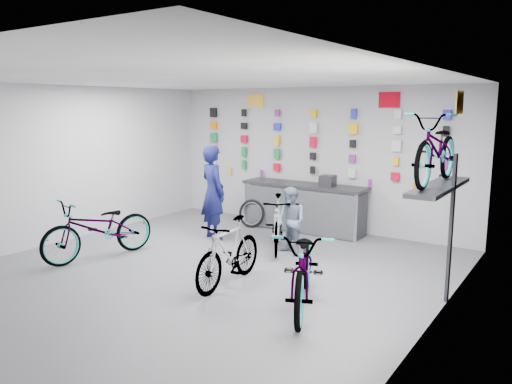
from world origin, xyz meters
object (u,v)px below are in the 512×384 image
Objects in this scene: bike_right at (305,266)px; clerk at (213,192)px; counter at (303,208)px; bike_left at (99,228)px; bike_service at (277,223)px; bike_center at (229,252)px; customer at (291,221)px.

clerk reaches higher than bike_right.
counter is 1.28× the size of bike_right.
clerk is (0.81, 2.12, 0.40)m from bike_left.
bike_service is at bearing 55.63° from bike_left.
counter is 1.62× the size of bike_service.
customer reaches higher than bike_center.
bike_right is at bearing 169.99° from clerk.
bike_left is 3.96m from bike_right.
clerk is at bearing 122.34° from bike_right.
customer is (0.65, -1.66, 0.12)m from counter.
bike_center is 2.70m from clerk.
customer reaches higher than bike_left.
customer is at bearing 86.77° from bike_center.
customer is at bearing -68.69° from counter.
customer is (-1.33, 1.94, 0.05)m from bike_right.
bike_left is 3.32m from customer.
bike_center is at bearing -79.17° from counter.
bike_right is (1.98, -3.60, 0.07)m from counter.
bike_left is 2.65m from bike_center.
bike_right is 2.64m from bike_service.
bike_right is 1.13× the size of clerk.
clerk reaches higher than counter.
clerk reaches higher than bike_left.
bike_service is 0.36m from customer.
bike_service is (-0.35, 1.93, 0.00)m from bike_center.
customer reaches higher than counter.
bike_service is 1.54m from clerk.
counter is 3.55m from bike_center.
bike_right reaches higher than counter.
bike_left is 1.68× the size of customer.
customer is (1.82, -0.09, -0.33)m from clerk.
bike_center is 1.97m from bike_service.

